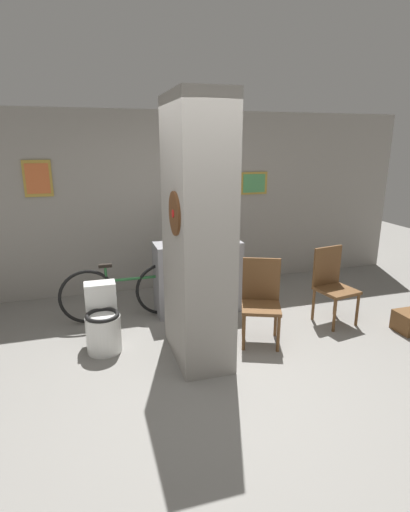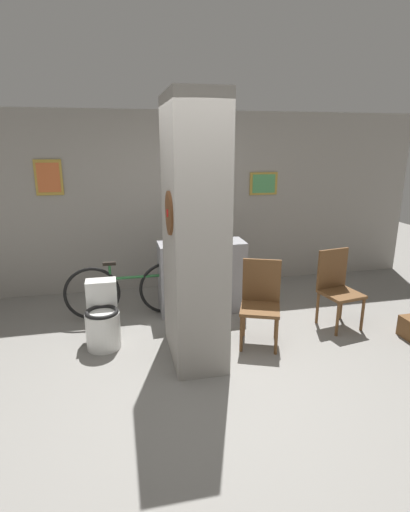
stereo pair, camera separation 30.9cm
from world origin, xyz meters
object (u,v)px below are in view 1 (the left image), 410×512
Objects in this scene: toilet at (103,323)px; bicycle at (126,292)px; chair_near_pillar at (261,298)px; chair_by_doorway at (332,282)px; bottle_tall at (181,233)px.

toilet is 0.78m from bicycle.
bicycle is (-1.38, 0.99, -0.14)m from chair_near_pillar.
chair_by_doorway is 3.00× the size of bottle_tall.
bottle_tall is (-0.66, 1.06, 0.55)m from chair_near_pillar.
toilet is at bearing -144.03° from bottle_tall.
bicycle reaches higher than toilet.
chair_near_pillar is 1.71m from bicycle.
bottle_tall is at bearing 4.81° from bicycle.
chair_by_doorway is (1.05, 0.21, 0.00)m from chair_near_pillar.
chair_near_pillar is at bearing -178.22° from chair_by_doorway.
bicycle is at bearing 166.20° from chair_near_pillar.
bicycle is 5.21× the size of bottle_tall.
bottle_tall reaches higher than chair_near_pillar.
bicycle is at bearing 65.12° from toilet.
toilet is 0.74× the size of chair_by_doorway.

